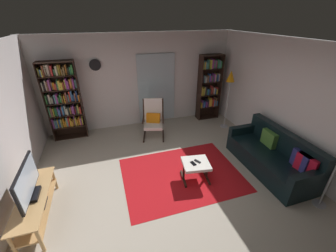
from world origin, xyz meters
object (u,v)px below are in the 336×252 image
Objects in this scene: tv_stand at (36,203)px; leather_sofa at (272,157)px; bookshelf_near_sofa at (209,86)px; wall_clock at (95,65)px; lounge_armchair at (153,117)px; cell_phone at (193,163)px; bookshelf_near_tv at (63,99)px; ottoman at (196,165)px; tv_remote at (198,161)px; television at (27,183)px; floor_lamp_by_shelf at (230,81)px.

tv_stand is 0.71× the size of leather_sofa.
bookshelf_near_sofa is 3.31m from wall_clock.
leather_sofa is at bearing -46.87° from lounge_armchair.
wall_clock is (-1.59, 2.80, 1.44)m from cell_phone.
ottoman is (2.55, -2.59, -0.76)m from bookshelf_near_tv.
bookshelf_near_sofa is 3.05m from tv_remote.
ottoman is at bearing -121.00° from bookshelf_near_sofa.
wall_clock is at bearing 120.74° from ottoman.
television is (0.00, -0.01, 0.43)m from tv_stand.
bookshelf_near_sofa reaches higher than cell_phone.
bookshelf_near_tv is 3.66m from cell_phone.
wall_clock reaches higher than leather_sofa.
tv_stand is 1.35× the size of lounge_armchair.
wall_clock is (-1.70, 2.76, 1.43)m from tv_remote.
tv_stand is at bearing -112.23° from wall_clock.
television reaches higher than lounge_armchair.
tv_remote is (0.41, -1.97, -0.12)m from lounge_armchair.
lounge_armchair is at bearing 40.23° from television.
television is at bearing -157.32° from floor_lamp_by_shelf.
lounge_armchair reaches higher than leather_sofa.
tv_stand is 0.70× the size of bookshelf_near_sofa.
television reaches higher than tv_stand.
bookshelf_near_tv is at bearing 164.58° from lounge_armchair.
bookshelf_near_sofa is 2.89m from leather_sofa.
television is 2.89m from tv_remote.
floor_lamp_by_shelf is 3.59m from wall_clock.
tv_remote reaches higher than cell_phone.
television is 2.86m from ottoman.
leather_sofa is (4.24, -2.79, -0.78)m from bookshelf_near_tv.
cell_phone is at bearing -81.54° from lounge_armchair.
wall_clock is at bearing 108.88° from cell_phone.
cell_phone is (2.76, 0.07, 0.09)m from tv_stand.
lounge_armchair is 2.03m from ottoman.
leather_sofa is at bearing -1.51° from tv_stand.
television is 5.03m from floor_lamp_by_shelf.
leather_sofa is 2.31m from floor_lamp_by_shelf.
leather_sofa is at bearing -92.48° from floor_lamp_by_shelf.
tv_stand reaches higher than tv_remote.
tv_remote is at bearing 7.20° from cell_phone.
tv_stand is at bearing 109.26° from television.
bookshelf_near_sofa reaches higher than television.
tv_stand is 2.83m from ottoman.
television reaches higher than ottoman.
tv_stand is 9.89× the size of cell_phone.
tv_stand is 5.18m from bookshelf_near_sofa.
bookshelf_near_sofa reaches higher than floor_lamp_by_shelf.
television is 2.72m from bookshelf_near_tv.
tv_stand is at bearing -139.88° from lounge_armchair.
ottoman is (-1.56, -2.59, -0.72)m from bookshelf_near_sofa.
floor_lamp_by_shelf is (2.14, -0.16, 0.87)m from lounge_armchair.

